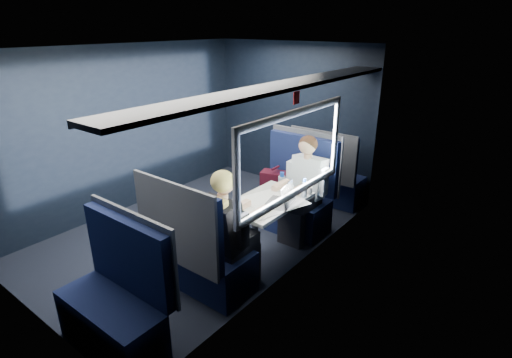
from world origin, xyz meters
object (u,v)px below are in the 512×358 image
Objects in this scene: table at (265,206)px; woman at (227,226)px; man at (304,184)px; cup at (309,190)px; seat_bay_far at (198,254)px; laptop at (283,199)px; seat_row_back at (118,302)px; seat_bay_near at (293,196)px; seat_row_front at (327,177)px; bottle_small at (304,189)px.

woman is at bearing -84.55° from table.
cup is at bearing -49.22° from man.
laptop is (0.42, 0.87, 0.40)m from seat_bay_far.
seat_row_back is (-0.18, -1.80, -0.25)m from table.
man is at bearing 84.28° from seat_row_back.
woman is (0.25, 1.09, 0.32)m from seat_row_back.
man is 16.59× the size of cup.
man is (0.27, -0.17, 0.29)m from seat_bay_near.
table is 12.55× the size of cup.
table is 0.70m from man.
seat_bay_far is 0.95× the size of man.
man reaches higher than seat_row_front.
man is (0.25, 2.50, 0.31)m from seat_row_back.
laptop is 1.79× the size of bottle_small.
cup is at bearing 77.84° from seat_row_back.
seat_bay_far is at bearing -89.48° from seat_bay_near.
seat_row_front is at bearing 107.97° from bottle_small.
seat_bay_near is (-0.20, 0.87, -0.24)m from table.
seat_bay_near is at bearing 102.82° from table.
laptop reaches higher than bottle_small.
seat_bay_far is at bearing -99.03° from man.
seat_row_front is at bearing 103.09° from laptop.
table is 0.79× the size of seat_bay_far.
seat_row_front is at bearing 89.01° from seat_bay_near.
man is at bearing 80.97° from seat_bay_far.
seat_bay_far is (-0.18, -0.87, -0.25)m from table.
seat_bay_near is 0.92m from seat_row_front.
seat_bay_near is 3.19× the size of laptop.
cup reaches higher than table.
cup is at bearing 69.83° from seat_bay_far.
seat_bay_near is 0.95× the size of woman.
bottle_small reaches higher than cup.
bottle_small is at bearing 77.34° from woman.
cup is (0.06, 0.44, -0.03)m from laptop.
seat_bay_far reaches higher than seat_row_front.
bottle_small is 0.13m from cup.
seat_bay_near is at bearing 99.56° from woman.
seat_bay_far is at bearing -115.88° from laptop.
bottle_small is at bearing 79.55° from laptop.
man reaches higher than seat_row_back.
cup is at bearing 90.00° from bottle_small.
table is 0.71m from woman.
laptop is at bearing -97.75° from cup.
seat_bay_near is 15.81× the size of cup.
man is at bearing 84.48° from table.
table is 0.86× the size of seat_row_front.
woman is (0.00, -1.41, 0.01)m from man.
woman is at bearing -102.66° from bottle_small.
seat_bay_near is at bearing 90.52° from seat_bay_far.
seat_bay_far is 1.44m from cup.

